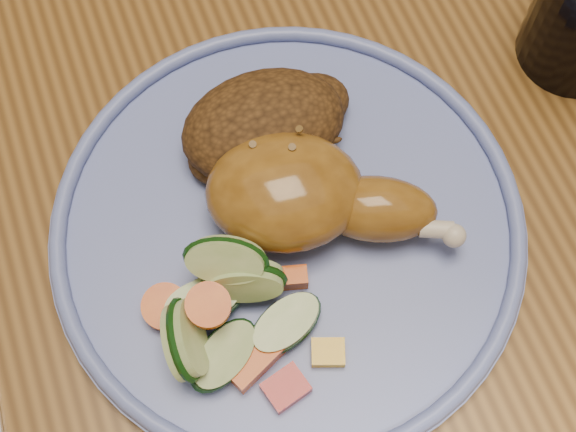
# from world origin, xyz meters

# --- Properties ---
(ground) EXTENTS (4.00, 4.00, 0.00)m
(ground) POSITION_xyz_m (0.00, 0.00, 0.00)
(ground) COLOR #53361C
(ground) RESTS_ON ground
(dining_table) EXTENTS (0.90, 1.40, 0.75)m
(dining_table) POSITION_xyz_m (0.00, 0.00, 0.67)
(dining_table) COLOR brown
(dining_table) RESTS_ON ground
(plate) EXTENTS (0.29, 0.29, 0.01)m
(plate) POSITION_xyz_m (-0.10, -0.14, 0.76)
(plate) COLOR #6575BB
(plate) RESTS_ON dining_table
(plate_rim) EXTENTS (0.29, 0.29, 0.01)m
(plate_rim) POSITION_xyz_m (-0.10, -0.14, 0.77)
(plate_rim) COLOR #6575BB
(plate_rim) RESTS_ON plate
(chicken_leg) EXTENTS (0.15, 0.12, 0.05)m
(chicken_leg) POSITION_xyz_m (-0.09, -0.14, 0.79)
(chicken_leg) COLOR #91601E
(chicken_leg) RESTS_ON plate
(rice_pilaf) EXTENTS (0.11, 0.07, 0.04)m
(rice_pilaf) POSITION_xyz_m (-0.10, -0.08, 0.78)
(rice_pilaf) COLOR #4B2E12
(rice_pilaf) RESTS_ON plate
(vegetable_pile) EXTENTS (0.10, 0.11, 0.05)m
(vegetable_pile) POSITION_xyz_m (-0.16, -0.19, 0.78)
(vegetable_pile) COLOR #A50A05
(vegetable_pile) RESTS_ON plate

